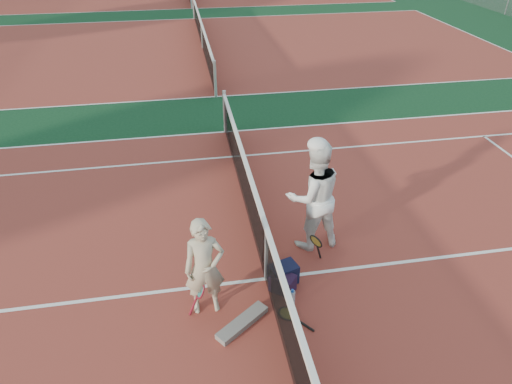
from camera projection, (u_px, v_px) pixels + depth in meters
ground at (266, 279)px, 7.17m from camera, size 130.00×130.00×0.00m
court_main at (266, 279)px, 7.17m from camera, size 23.77×10.97×0.01m
court_far_a at (203, 48)px, 18.36m from camera, size 23.77×10.97×0.01m
net_main at (266, 254)px, 6.89m from camera, size 0.10×10.98×1.02m
net_far_a at (202, 35)px, 18.09m from camera, size 0.10×10.98×1.02m
player_a at (204, 268)px, 6.25m from camera, size 0.58×0.39×1.55m
player_b at (314, 196)px, 7.41m from camera, size 1.03×0.85×1.94m
racket_red at (201, 297)px, 6.46m from camera, size 0.31×0.32×0.56m
racket_black_held at (315, 249)px, 7.34m from camera, size 0.35×0.36×0.57m
racket_spare at (287, 313)px, 6.55m from camera, size 0.58×0.64×0.04m
sports_bag_navy at (283, 274)px, 7.03m from camera, size 0.48×0.40×0.33m
sports_bag_purple at (283, 283)px, 6.89m from camera, size 0.44×0.42×0.29m
net_cover_canvas at (242, 323)px, 6.37m from camera, size 0.81×0.67×0.09m
water_bottle at (292, 299)px, 6.60m from camera, size 0.09×0.09×0.30m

